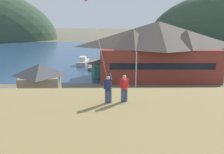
{
  "coord_description": "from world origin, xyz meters",
  "views": [
    {
      "loc": [
        -0.71,
        -23.81,
        11.28
      ],
      "look_at": [
        -0.22,
        9.0,
        3.38
      ],
      "focal_mm": 38.29,
      "sensor_mm": 36.0,
      "label": 1
    }
  ],
  "objects": [
    {
      "name": "parking_light_pole",
      "position": [
        3.35,
        10.56,
        3.92
      ],
      "size": [
        0.24,
        0.78,
        6.58
      ],
      "color": "#ADADB2",
      "rests_on": "parking_lot_pad"
    },
    {
      "name": "person_companion",
      "position": [
        0.29,
        -9.25,
        7.09
      ],
      "size": [
        0.54,
        0.4,
        1.74
      ],
      "color": "#384770",
      "rests_on": "grassy_hill_foreground"
    },
    {
      "name": "moored_boat_outer_mooring",
      "position": [
        -0.15,
        36.33,
        0.72
      ],
      "size": [
        3.33,
        8.16,
        2.16
      ],
      "color": "#A8A399",
      "rests_on": "ground"
    },
    {
      "name": "parked_car_mid_row_far",
      "position": [
        -6.28,
        1.03,
        1.06
      ],
      "size": [
        4.21,
        2.08,
        1.82
      ],
      "color": "slate",
      "rests_on": "parking_lot_pad"
    },
    {
      "name": "bay_water",
      "position": [
        0.0,
        60.0,
        0.01
      ],
      "size": [
        360.0,
        84.0,
        0.03
      ],
      "primitive_type": "cube",
      "color": "navy",
      "rests_on": "ground"
    },
    {
      "name": "ground_plane",
      "position": [
        0.0,
        0.0,
        0.0
      ],
      "size": [
        600.0,
        600.0,
        0.0
      ],
      "primitive_type": "plane",
      "color": "#66604C"
    },
    {
      "name": "parked_car_mid_row_center",
      "position": [
        3.95,
        -0.19,
        1.06
      ],
      "size": [
        4.24,
        2.14,
        1.82
      ],
      "color": "navy",
      "rests_on": "parking_lot_pad"
    },
    {
      "name": "harbor_lodge",
      "position": [
        8.8,
        22.11,
        5.89
      ],
      "size": [
        23.2,
        12.31,
        11.01
      ],
      "color": "brown",
      "rests_on": "ground"
    },
    {
      "name": "wharf_dock",
      "position": [
        -3.77,
        34.8,
        0.35
      ],
      "size": [
        3.2,
        12.2,
        0.7
      ],
      "color": "#70604C",
      "rests_on": "ground"
    },
    {
      "name": "person_kite_flyer",
      "position": [
        -0.74,
        -9.49,
        7.1
      ],
      "size": [
        0.52,
        0.69,
        1.86
      ],
      "color": "#384770",
      "rests_on": "grassy_hill_foreground"
    },
    {
      "name": "parked_car_corner_spot",
      "position": [
        5.21,
        7.37,
        1.06
      ],
      "size": [
        4.3,
        2.26,
        1.82
      ],
      "color": "slate",
      "rests_on": "parking_lot_pad"
    },
    {
      "name": "moored_boat_wharfside",
      "position": [
        -7.23,
        36.96,
        0.72
      ],
      "size": [
        2.76,
        7.14,
        2.16
      ],
      "color": "#A8A399",
      "rests_on": "ground"
    },
    {
      "name": "storage_shed_near_lot",
      "position": [
        -9.93,
        7.59,
        2.9
      ],
      "size": [
        5.98,
        5.66,
        5.59
      ],
      "color": "#756B5B",
      "rests_on": "ground"
    },
    {
      "name": "parked_car_front_row_silver",
      "position": [
        -2.85,
        5.56,
        1.06
      ],
      "size": [
        4.35,
        2.36,
        1.82
      ],
      "color": "#B28923",
      "rests_on": "parking_lot_pad"
    },
    {
      "name": "storage_shed_waterside",
      "position": [
        -1.0,
        24.12,
        2.04
      ],
      "size": [
        7.05,
        5.16,
        3.93
      ],
      "color": "#338475",
      "rests_on": "ground"
    },
    {
      "name": "parked_car_mid_row_near",
      "position": [
        10.88,
        -0.34,
        1.06
      ],
      "size": [
        4.21,
        2.08,
        1.82
      ],
      "color": "navy",
      "rests_on": "parking_lot_pad"
    },
    {
      "name": "parking_lot_pad",
      "position": [
        0.0,
        5.0,
        0.05
      ],
      "size": [
        40.0,
        20.0,
        0.1
      ],
      "primitive_type": "cube",
      "color": "gray",
      "rests_on": "ground"
    }
  ]
}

